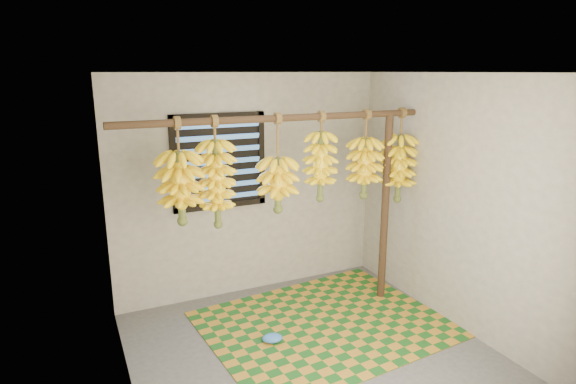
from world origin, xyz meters
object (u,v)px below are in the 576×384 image
banana_bunch_a (181,188)px  banana_bunch_b (217,184)px  banana_bunch_e (365,168)px  banana_bunch_f (399,168)px  banana_bunch_d (320,166)px  plastic_bag (272,338)px  banana_bunch_c (278,185)px  support_post (385,209)px  woven_mat (325,324)px

banana_bunch_a → banana_bunch_b: size_ratio=0.93×
banana_bunch_e → banana_bunch_f: (0.43, 0.00, -0.04)m
banana_bunch_b → banana_bunch_d: bearing=-0.0°
plastic_bag → banana_bunch_d: (0.67, 0.35, 1.48)m
banana_bunch_c → banana_bunch_b: bearing=180.0°
banana_bunch_b → banana_bunch_f: size_ratio=1.01×
banana_bunch_a → banana_bunch_d: same height
support_post → banana_bunch_f: banana_bunch_f is taller
woven_mat → banana_bunch_c: banana_bunch_c is taller
banana_bunch_d → banana_bunch_b: bearing=180.0°
banana_bunch_e → banana_bunch_c: bearing=-180.0°
banana_bunch_f → banana_bunch_d: bearing=-180.0°
support_post → plastic_bag: 1.77m
woven_mat → plastic_bag: plastic_bag is taller
plastic_bag → banana_bunch_d: size_ratio=0.22×
support_post → banana_bunch_d: banana_bunch_d is taller
banana_bunch_d → support_post: bearing=0.0°
banana_bunch_e → banana_bunch_f: bearing=0.0°
banana_bunch_f → plastic_bag: bearing=-167.6°
plastic_bag → banana_bunch_a: size_ratio=0.21×
support_post → woven_mat: size_ratio=0.89×
banana_bunch_c → woven_mat: bearing=-34.9°
plastic_bag → banana_bunch_b: banana_bunch_b is taller
banana_bunch_c → banana_bunch_f: 1.38m
support_post → banana_bunch_d: size_ratio=2.33×
banana_bunch_a → banana_bunch_b: bearing=0.0°
support_post → banana_bunch_d: 0.95m
woven_mat → banana_bunch_f: (1.00, 0.27, 1.42)m
banana_bunch_a → banana_bunch_f: (2.28, 0.00, -0.02)m
banana_bunch_c → banana_bunch_d: size_ratio=1.07×
woven_mat → support_post: bearing=17.4°
woven_mat → banana_bunch_a: bearing=168.3°
banana_bunch_a → banana_bunch_d: 1.35m
support_post → banana_bunch_c: 1.29m
support_post → banana_bunch_c: bearing=-180.0°
woven_mat → plastic_bag: (-0.60, -0.09, 0.04)m
banana_bunch_b → banana_bunch_a: bearing=180.0°
woven_mat → plastic_bag: size_ratio=11.93×
plastic_bag → support_post: bearing=13.6°
woven_mat → banana_bunch_d: 1.55m
support_post → banana_bunch_a: bearing=180.0°
plastic_bag → banana_bunch_e: banana_bunch_e is taller
plastic_bag → banana_bunch_b: (-0.36, 0.35, 1.41)m
woven_mat → banana_bunch_b: bearing=164.6°
banana_bunch_c → banana_bunch_d: same height
plastic_bag → banana_bunch_d: bearing=27.8°
woven_mat → banana_bunch_d: (0.07, 0.27, 1.52)m
woven_mat → banana_bunch_a: size_ratio=2.47×
woven_mat → banana_bunch_f: banana_bunch_f is taller
woven_mat → banana_bunch_d: banana_bunch_d is taller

